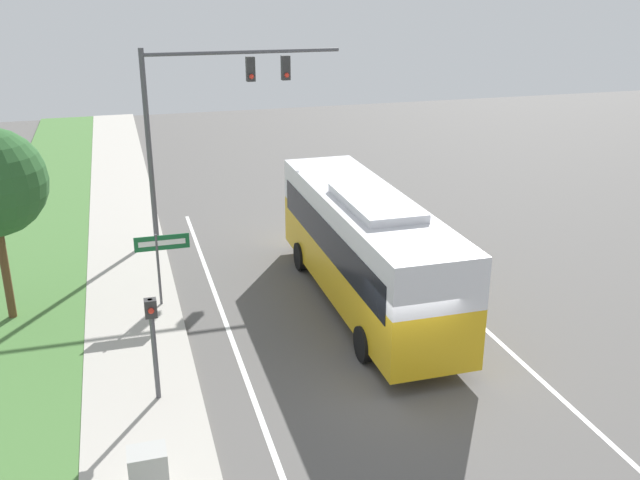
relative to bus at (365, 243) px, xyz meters
The scene contains 9 objects.
ground_plane 5.15m from the bus, 99.45° to the right, with size 80.00×80.00×0.00m, color #565451.
sidewalk 8.62m from the bus, 146.24° to the right, with size 2.80×80.00×0.12m.
lane_divider_near 6.71m from the bus, 133.18° to the right, with size 0.14×30.00×0.01m.
lane_divider_far 5.82m from the bus, 58.79° to the right, with size 0.14×30.00×0.01m.
bus is the anchor object (origin of this frame).
signal_gantry 9.08m from the bus, 115.41° to the left, with size 7.45×0.41×7.28m.
pedestrian_signal 7.60m from the bus, 150.24° to the right, with size 0.28×0.34×2.71m.
street_sign 6.22m from the bus, 165.60° to the left, with size 1.64×0.08×2.41m.
utility_cabinet 10.18m from the bus, 134.03° to the right, with size 0.75×0.58×1.04m.
Camera 1 is at (-6.22, -14.40, 9.64)m, focal length 40.00 mm.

